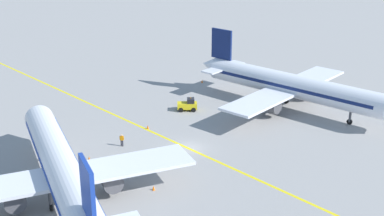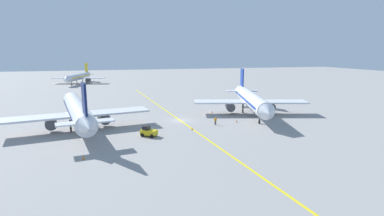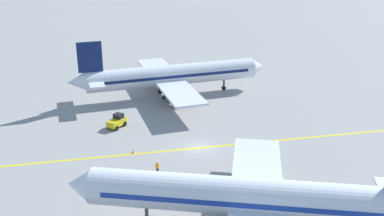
# 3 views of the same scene
# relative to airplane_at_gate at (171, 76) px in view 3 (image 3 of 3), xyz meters

# --- Properties ---
(ground_plane) EXTENTS (400.00, 400.00, 0.00)m
(ground_plane) POSITION_rel_airplane_at_gate_xyz_m (21.50, 1.89, -3.71)
(ground_plane) COLOR gray
(apron_yellow_centreline) EXTENTS (9.91, 119.65, 0.01)m
(apron_yellow_centreline) POSITION_rel_airplane_at_gate_xyz_m (21.50, 1.89, -3.71)
(apron_yellow_centreline) COLOR yellow
(apron_yellow_centreline) RESTS_ON ground
(airplane_at_gate) EXTENTS (28.48, 35.40, 10.60)m
(airplane_at_gate) POSITION_rel_airplane_at_gate_xyz_m (0.00, 0.00, 0.00)
(airplane_at_gate) COLOR silver
(airplane_at_gate) RESTS_ON ground
(airplane_adjacent_stand) EXTENTS (28.38, 35.01, 10.60)m
(airplane_adjacent_stand) POSITION_rel_airplane_at_gate_xyz_m (40.04, 4.04, 0.00)
(airplane_adjacent_stand) COLOR silver
(airplane_adjacent_stand) RESTS_ON ground
(baggage_tug_white) EXTENTS (3.30, 2.99, 2.11)m
(baggage_tug_white) POSITION_rel_airplane_at_gate_xyz_m (12.92, -9.14, -2.81)
(baggage_tug_white) COLOR gold
(baggage_tug_white) RESTS_ON ground
(ground_crew_worker) EXTENTS (0.45, 0.43, 1.68)m
(ground_crew_worker) POSITION_rel_airplane_at_gate_xyz_m (27.86, -4.04, -2.80)
(ground_crew_worker) COLOR #23232D
(ground_crew_worker) RESTS_ON ground
(traffic_cone_near_nose) EXTENTS (0.32, 0.32, 0.55)m
(traffic_cone_near_nose) POSITION_rel_airplane_at_gate_xyz_m (21.91, -6.85, -3.43)
(traffic_cone_near_nose) COLOR orange
(traffic_cone_near_nose) RESTS_ON ground
(traffic_cone_mid_apron) EXTENTS (0.32, 0.32, 0.55)m
(traffic_cone_mid_apron) POSITION_rel_airplane_at_gate_xyz_m (31.31, 8.19, -3.43)
(traffic_cone_mid_apron) COLOR orange
(traffic_cone_mid_apron) RESTS_ON ground
(traffic_cone_by_wingtip) EXTENTS (0.32, 0.32, 0.55)m
(traffic_cone_by_wingtip) POSITION_rel_airplane_at_gate_xyz_m (33.27, -2.95, -3.43)
(traffic_cone_by_wingtip) COLOR orange
(traffic_cone_by_wingtip) RESTS_ON ground
(traffic_cone_far_edge) EXTENTS (0.32, 0.32, 0.55)m
(traffic_cone_far_edge) POSITION_rel_airplane_at_gate_xyz_m (2.25, -18.63, -3.43)
(traffic_cone_far_edge) COLOR orange
(traffic_cone_far_edge) RESTS_ON ground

